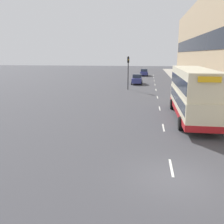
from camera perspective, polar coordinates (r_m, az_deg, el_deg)
The scene contains 16 objects.
ground_plane at distance 11.95m, azimuth 13.85°, elevation -14.53°, with size 220.00×220.00×0.00m, color #424247.
pavement at distance 49.96m, azimuth 17.23°, elevation 6.30°, with size 5.00×93.00×0.14m.
terrace_facade at distance 50.54m, azimuth 22.54°, elevation 15.63°, with size 3.10×93.00×17.12m.
lane_mark_0 at distance 12.93m, azimuth 13.40°, elevation -12.27°, with size 0.12×2.00×0.01m.
lane_mark_1 at distance 19.44m, azimuth 11.67°, elevation -3.51°, with size 0.12×2.00×0.01m.
lane_mark_2 at distance 26.18m, azimuth 10.83°, elevation 0.81°, with size 0.12×2.00×0.01m.
lane_mark_3 at distance 33.01m, azimuth 10.34°, elevation 3.35°, with size 0.12×2.00×0.01m.
lane_mark_4 at distance 39.89m, azimuth 10.02°, elevation 5.02°, with size 0.12×2.00×0.01m.
lane_mark_5 at distance 46.79m, azimuth 9.79°, elevation 6.19°, with size 0.12×2.00×0.01m.
lane_mark_6 at distance 53.71m, azimuth 9.62°, elevation 7.06°, with size 0.12×2.00×0.01m.
lane_mark_7 at distance 60.64m, azimuth 9.48°, elevation 7.74°, with size 0.12×2.00×0.01m.
lane_mark_8 at distance 67.57m, azimuth 9.38°, elevation 8.27°, with size 0.12×2.00×0.01m.
double_decker_bus_near at distance 22.24m, azimuth 17.89°, elevation 4.23°, with size 2.85×11.33×4.30m.
car_0 at distance 47.36m, azimuth 5.73°, elevation 7.48°, with size 1.97×4.34×1.84m.
car_1 at distance 65.92m, azimuth 7.34°, elevation 8.97°, with size 2.07×4.52×1.75m.
traffic_light_far_kerb at distance 39.38m, azimuth 3.72°, elevation 10.14°, with size 0.30×0.32×5.17m.
Camera 1 is at (-1.27, -10.56, 5.46)m, focal length 40.00 mm.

